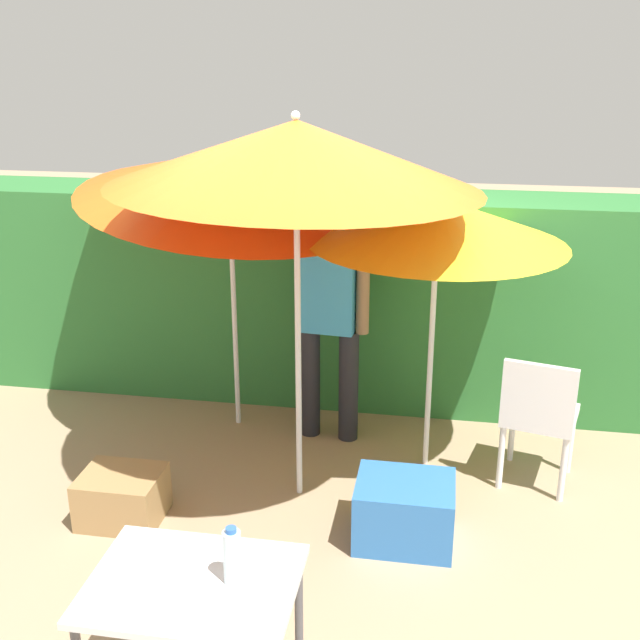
% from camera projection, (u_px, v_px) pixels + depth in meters
% --- Properties ---
extents(ground_plane, '(24.00, 24.00, 0.00)m').
position_uv_depth(ground_plane, '(312.00, 503.00, 4.77)').
color(ground_plane, '#9E8466').
extents(hedge_row, '(8.00, 0.70, 1.63)m').
position_uv_depth(hedge_row, '(348.00, 298.00, 6.01)').
color(hedge_row, '#2D7033').
rests_on(hedge_row, ground_plane).
extents(umbrella_rainbow, '(1.60, 1.60, 1.86)m').
position_uv_depth(umbrella_rainbow, '(438.00, 221.00, 4.67)').
color(umbrella_rainbow, silver).
rests_on(umbrella_rainbow, ground_plane).
extents(umbrella_orange, '(2.14, 2.11, 2.23)m').
position_uv_depth(umbrella_orange, '(232.00, 177.00, 5.19)').
color(umbrella_orange, silver).
rests_on(umbrella_orange, ground_plane).
extents(umbrella_yellow, '(2.09, 2.09, 2.35)m').
position_uv_depth(umbrella_yellow, '(296.00, 154.00, 4.18)').
color(umbrella_yellow, silver).
rests_on(umbrella_yellow, ground_plane).
extents(person_vendor, '(0.56, 0.25, 1.88)m').
position_uv_depth(person_vendor, '(330.00, 314.00, 5.28)').
color(person_vendor, black).
rests_on(person_vendor, ground_plane).
extents(chair_plastic, '(0.53, 0.53, 0.89)m').
position_uv_depth(chair_plastic, '(539.00, 413.00, 4.80)').
color(chair_plastic, silver).
rests_on(chair_plastic, ground_plane).
extents(cooler_box, '(0.55, 0.44, 0.37)m').
position_uv_depth(cooler_box, '(404.00, 511.00, 4.36)').
color(cooler_box, '#2D6BB7').
rests_on(cooler_box, ground_plane).
extents(crate_cardboard, '(0.47, 0.39, 0.30)m').
position_uv_depth(crate_cardboard, '(122.00, 497.00, 4.56)').
color(crate_cardboard, '#9E7A4C').
rests_on(crate_cardboard, ground_plane).
extents(folding_table, '(0.80, 0.60, 0.75)m').
position_uv_depth(folding_table, '(194.00, 601.00, 2.96)').
color(folding_table, '#4C4C51').
rests_on(folding_table, ground_plane).
extents(bottle_water, '(0.07, 0.07, 0.24)m').
position_uv_depth(bottle_water, '(232.00, 556.00, 2.89)').
color(bottle_water, silver).
rests_on(bottle_water, folding_table).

